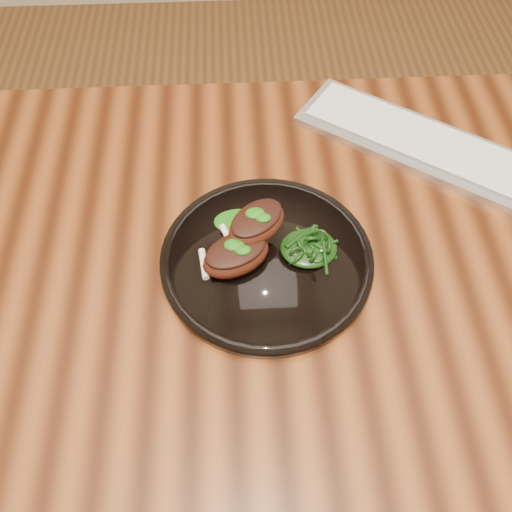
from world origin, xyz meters
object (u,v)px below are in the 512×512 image
at_px(desk, 302,279).
at_px(plate, 267,259).
at_px(greens_heap, 309,246).
at_px(keyboard, 422,144).
at_px(lamb_chop_front, 236,255).

distance_m(desk, plate, 0.11).
height_order(greens_heap, keyboard, greens_heap).
xyz_separation_m(plate, lamb_chop_front, (-0.04, -0.01, 0.03)).
bearing_deg(lamb_chop_front, keyboard, 36.60).
bearing_deg(greens_heap, lamb_chop_front, -171.04).
bearing_deg(desk, lamb_chop_front, -161.36).
distance_m(lamb_chop_front, keyboard, 0.41).
bearing_deg(plate, desk, 21.96).
xyz_separation_m(lamb_chop_front, greens_heap, (0.11, 0.02, -0.01)).
xyz_separation_m(desk, lamb_chop_front, (-0.11, -0.04, 0.12)).
xyz_separation_m(greens_heap, keyboard, (0.22, 0.22, -0.02)).
relative_size(plate, greens_heap, 3.74).
height_order(desk, plate, plate).
relative_size(plate, keyboard, 0.72).
height_order(lamb_chop_front, keyboard, lamb_chop_front).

